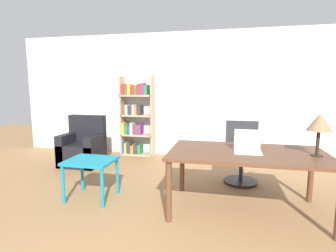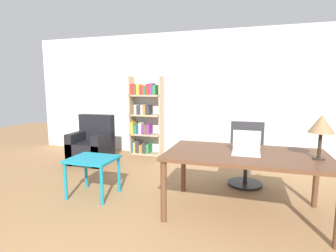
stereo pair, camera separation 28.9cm
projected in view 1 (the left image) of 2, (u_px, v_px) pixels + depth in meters
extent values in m
cube|color=silver|center=(188.00, 95.00, 5.72)|extent=(8.00, 0.06, 2.70)
cube|color=brown|center=(247.00, 153.00, 3.15)|extent=(1.85, 1.04, 0.04)
cylinder|color=brown|center=(169.00, 192.00, 2.95)|extent=(0.07, 0.07, 0.71)
cylinder|color=brown|center=(182.00, 167.00, 3.84)|extent=(0.07, 0.07, 0.71)
cylinder|color=brown|center=(311.00, 176.00, 3.47)|extent=(0.07, 0.07, 0.71)
cube|color=silver|center=(248.00, 152.00, 3.10)|extent=(0.31, 0.25, 0.02)
cube|color=silver|center=(247.00, 139.00, 3.18)|extent=(0.31, 0.06, 0.25)
cube|color=white|center=(247.00, 139.00, 3.18)|extent=(0.28, 0.05, 0.22)
cylinder|color=#2D2319|center=(317.00, 155.00, 2.95)|extent=(0.12, 0.12, 0.01)
cylinder|color=#2D2319|center=(318.00, 143.00, 2.93)|extent=(0.04, 0.04, 0.27)
cone|color=#93704C|center=(320.00, 122.00, 2.89)|extent=(0.26, 0.26, 0.19)
cylinder|color=black|center=(240.00, 181.00, 4.21)|extent=(0.53, 0.53, 0.04)
cylinder|color=#262626|center=(241.00, 170.00, 4.18)|extent=(0.06, 0.06, 0.35)
cube|color=#2D2D33|center=(242.00, 156.00, 4.15)|extent=(0.54, 0.54, 0.10)
cube|color=#2D2D33|center=(241.00, 135.00, 4.33)|extent=(0.51, 0.08, 0.48)
cube|color=teal|center=(91.00, 161.00, 3.55)|extent=(0.63, 0.54, 0.04)
cylinder|color=teal|center=(63.00, 185.00, 3.42)|extent=(0.04, 0.04, 0.51)
cylinder|color=teal|center=(102.00, 188.00, 3.31)|extent=(0.04, 0.04, 0.51)
cylinder|color=teal|center=(82.00, 173.00, 3.88)|extent=(0.04, 0.04, 0.51)
cylinder|color=teal|center=(117.00, 176.00, 3.76)|extent=(0.04, 0.04, 0.51)
cube|color=black|center=(82.00, 154.00, 5.15)|extent=(0.75, 0.65, 0.43)
cube|color=black|center=(87.00, 128.00, 5.32)|extent=(0.75, 0.16, 0.54)
cube|color=black|center=(69.00, 149.00, 5.20)|extent=(0.16, 0.65, 0.62)
cube|color=black|center=(96.00, 150.00, 5.08)|extent=(0.16, 0.65, 0.62)
cube|color=tan|center=(122.00, 116.00, 5.92)|extent=(0.04, 0.28, 1.76)
cube|color=tan|center=(153.00, 117.00, 5.77)|extent=(0.04, 0.28, 1.76)
cube|color=tan|center=(138.00, 154.00, 5.97)|extent=(0.71, 0.28, 0.04)
cube|color=#234C99|center=(125.00, 147.00, 6.02)|extent=(0.04, 0.24, 0.25)
cube|color=gold|center=(127.00, 147.00, 6.01)|extent=(0.05, 0.24, 0.24)
cube|color=#333338|center=(130.00, 147.00, 5.99)|extent=(0.09, 0.24, 0.25)
cube|color=orange|center=(133.00, 149.00, 5.98)|extent=(0.07, 0.24, 0.18)
cube|color=#333338|center=(137.00, 149.00, 5.96)|extent=(0.09, 0.24, 0.21)
cube|color=#2D7F47|center=(140.00, 149.00, 5.94)|extent=(0.07, 0.24, 0.21)
cube|color=tan|center=(138.00, 135.00, 5.91)|extent=(0.71, 0.28, 0.04)
cube|color=gold|center=(125.00, 128.00, 5.95)|extent=(0.05, 0.24, 0.26)
cube|color=#2D7F47|center=(128.00, 129.00, 5.94)|extent=(0.07, 0.24, 0.20)
cube|color=#234C99|center=(130.00, 129.00, 5.93)|extent=(0.04, 0.24, 0.22)
cube|color=silver|center=(133.00, 128.00, 5.91)|extent=(0.06, 0.24, 0.26)
cube|color=#7F338C|center=(135.00, 130.00, 5.90)|extent=(0.05, 0.24, 0.18)
cube|color=brown|center=(138.00, 130.00, 5.89)|extent=(0.07, 0.24, 0.21)
cube|color=#7F338C|center=(141.00, 129.00, 5.87)|extent=(0.06, 0.24, 0.23)
cube|color=tan|center=(137.00, 115.00, 5.84)|extent=(0.71, 0.28, 0.04)
cube|color=brown|center=(125.00, 109.00, 5.89)|extent=(0.08, 0.24, 0.23)
cube|color=silver|center=(128.00, 110.00, 5.87)|extent=(0.06, 0.24, 0.22)
cube|color=#333338|center=(131.00, 110.00, 5.86)|extent=(0.09, 0.24, 0.20)
cube|color=silver|center=(134.00, 110.00, 5.84)|extent=(0.05, 0.24, 0.22)
cube|color=orange|center=(137.00, 110.00, 5.83)|extent=(0.05, 0.24, 0.19)
cube|color=#333338|center=(140.00, 110.00, 5.81)|extent=(0.09, 0.24, 0.21)
cube|color=tan|center=(137.00, 96.00, 5.78)|extent=(0.71, 0.28, 0.04)
cube|color=#B72D28|center=(124.00, 89.00, 5.83)|extent=(0.07, 0.24, 0.23)
cube|color=brown|center=(127.00, 90.00, 5.81)|extent=(0.06, 0.24, 0.21)
cube|color=gold|center=(130.00, 89.00, 5.79)|extent=(0.07, 0.24, 0.24)
cube|color=#B72D28|center=(134.00, 90.00, 5.78)|extent=(0.08, 0.24, 0.20)
cube|color=#2D7F47|center=(137.00, 90.00, 5.76)|extent=(0.05, 0.24, 0.19)
cube|color=#B72D28|center=(140.00, 89.00, 5.74)|extent=(0.08, 0.24, 0.24)
cube|color=#7F338C|center=(143.00, 89.00, 5.73)|extent=(0.06, 0.24, 0.25)
cube|color=#2D7F47|center=(147.00, 90.00, 5.71)|extent=(0.07, 0.24, 0.22)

